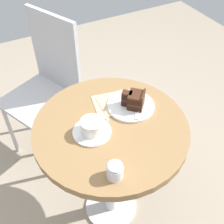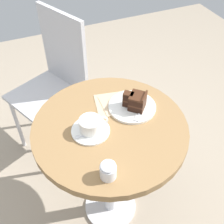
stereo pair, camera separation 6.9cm
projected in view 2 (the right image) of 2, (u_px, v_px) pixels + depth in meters
The scene contains 11 objects.
ground_plane at pixel (110, 207), 1.67m from camera, with size 4.40×4.40×0.01m, color gray.
cafe_table at pixel (110, 144), 1.26m from camera, with size 0.66×0.66×0.71m.
saucer at pixel (90, 130), 1.15m from camera, with size 0.16×0.16×0.01m.
coffee_cup at pixel (91, 125), 1.13m from camera, with size 0.12×0.09×0.06m.
teaspoon at pixel (85, 136), 1.12m from camera, with size 0.11×0.04×0.00m.
cake_plate at pixel (132, 107), 1.25m from camera, with size 0.21×0.21×0.01m.
cake_slice at pixel (136, 101), 1.21m from camera, with size 0.11×0.10×0.08m.
fork at pixel (140, 113), 1.21m from camera, with size 0.11×0.12×0.00m.
napkin at pixel (115, 103), 1.27m from camera, with size 0.18×0.18×0.00m.
cafe_chair at pixel (56, 77), 1.68m from camera, with size 0.51×0.51×0.93m.
sugar_pot at pixel (108, 170), 0.98m from camera, with size 0.06×0.06×0.07m.
Camera 2 is at (-0.30, -0.74, 1.57)m, focal length 45.00 mm.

